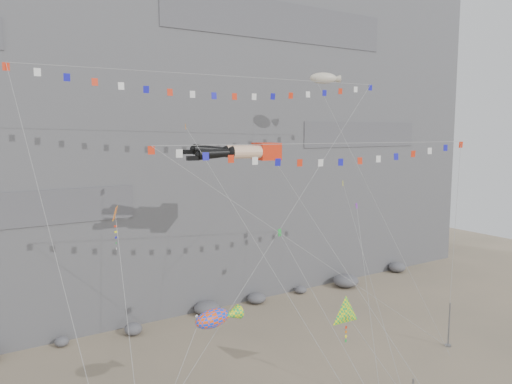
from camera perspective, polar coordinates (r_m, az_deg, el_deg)
cliff at (r=62.94m, az=-12.33°, el=12.83°), size 80.00×28.00×50.00m
talus_boulders at (r=52.04m, az=-5.65°, el=-13.09°), size 60.00×3.00×1.20m
anchor_pole_right at (r=47.24m, az=21.21°, el=-13.95°), size 0.12×0.12×3.88m
legs_kite at (r=39.72m, az=-1.61°, el=4.61°), size 9.85×18.28×23.45m
flag_banner_upper at (r=42.57m, az=-3.66°, el=13.08°), size 32.58×14.06×29.99m
flag_banner_lower at (r=38.98m, az=8.61°, el=5.48°), size 27.90×5.43×20.57m
harlequin_kite at (r=30.89m, az=-15.78°, el=-2.49°), size 1.69×7.18×14.92m
fish_windsock at (r=32.04m, az=-5.02°, el=-14.22°), size 8.70×4.83×10.29m
delta_kite at (r=37.08m, az=10.33°, el=-13.58°), size 2.73×5.85×8.00m
blimp_windsock at (r=49.92m, az=7.73°, el=12.69°), size 4.35×15.23×27.37m
small_kite_a at (r=38.19m, az=-7.44°, el=6.40°), size 5.53×15.94×24.75m
small_kite_b at (r=43.63m, az=11.47°, el=-1.95°), size 6.53×9.50×16.06m
small_kite_c at (r=36.34m, az=2.90°, el=-4.97°), size 1.81×11.08×15.25m
small_kite_d at (r=46.55m, az=10.03°, el=0.55°), size 6.61×13.83×19.86m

